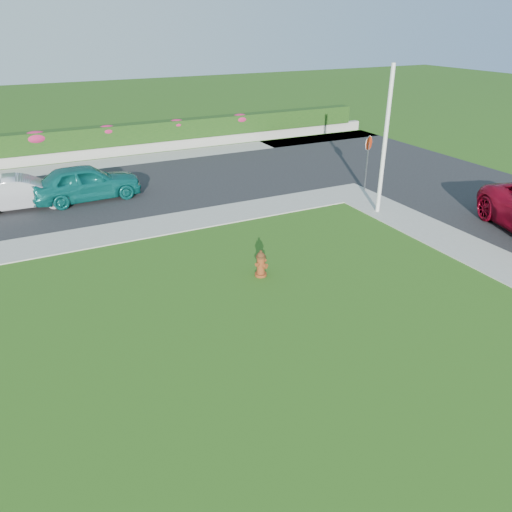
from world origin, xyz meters
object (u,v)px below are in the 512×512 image
sedan_teal (86,182)px  stop_sign (368,150)px  fire_hydrant (261,264)px  utility_pole (385,142)px  sedan_silver (21,192)px

sedan_teal → stop_sign: (11.55, -4.21, 1.04)m
fire_hydrant → utility_pole: bearing=-1.3°
sedan_teal → utility_pole: utility_pole is taller
sedan_teal → sedan_silver: sedan_teal is taller
fire_hydrant → utility_pole: 7.74m
fire_hydrant → stop_sign: bearing=9.5°
fire_hydrant → utility_pole: utility_pole is taller
sedan_silver → utility_pole: 14.71m
sedan_teal → utility_pole: bearing=-126.3°
sedan_silver → fire_hydrant: bearing=-145.2°
sedan_silver → stop_sign: (14.13, -4.32, 1.15)m
fire_hydrant → sedan_silver: bearing=98.0°
utility_pole → stop_sign: bearing=63.0°
sedan_teal → sedan_silver: (-2.57, 0.11, -0.10)m
sedan_silver → stop_sign: size_ratio=1.62×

